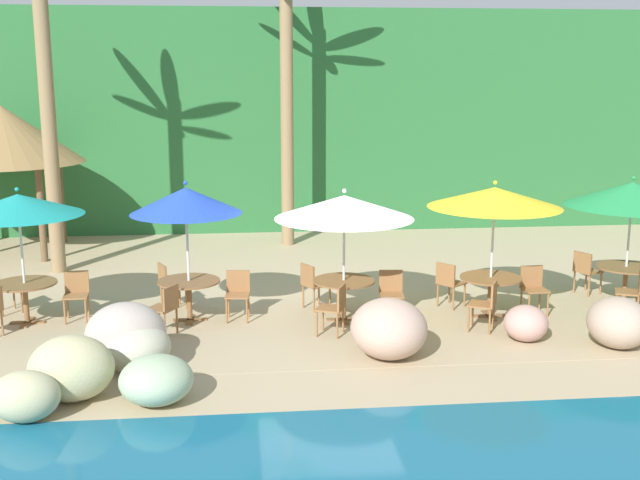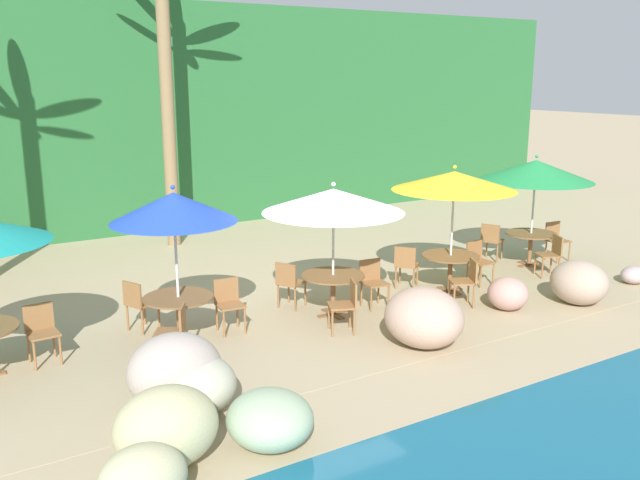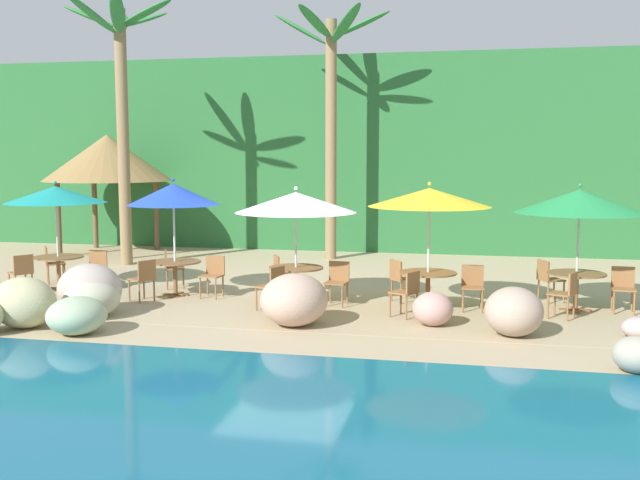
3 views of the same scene
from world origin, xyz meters
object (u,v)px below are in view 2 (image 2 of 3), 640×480
Objects in this scene: dining_table_white at (333,281)px; chair_white_inland at (289,281)px; chair_teal_seaward at (41,329)px; chair_blue_seaward at (229,301)px; chair_white_seaward at (373,280)px; chair_yellow_left at (467,279)px; umbrella_green at (536,171)px; dining_table_green at (531,239)px; umbrella_blue at (174,207)px; umbrella_white at (333,201)px; chair_yellow_inland at (406,264)px; chair_green_inland at (491,239)px; chair_blue_left at (175,330)px; chair_blue_inland at (138,302)px; dining_table_blue at (179,304)px; palm_tree_second at (165,53)px; chair_yellow_seaward at (478,259)px; chair_green_seaward at (556,238)px; umbrella_yellow at (454,181)px; chair_green_left at (552,252)px; dining_table_yellow at (450,261)px; chair_white_left at (347,302)px.

chair_white_inland is (-0.49, 0.70, -0.10)m from dining_table_white.
chair_blue_seaward is at bearing -5.31° from chair_teal_seaward.
chair_blue_seaward is 2.73m from chair_white_seaward.
dining_table_white is (1.87, -0.26, 0.10)m from chair_blue_seaward.
umbrella_green is (3.11, 1.29, 1.60)m from chair_yellow_left.
chair_white_seaward is at bearing -174.72° from dining_table_green.
umbrella_white is at bearing -5.30° from umbrella_blue.
chair_yellow_inland reaches higher than dining_table_green.
chair_blue_left is at bearing -168.25° from chair_green_inland.
chair_yellow_left is at bearing -18.79° from chair_blue_inland.
dining_table_blue is 0.45× the size of umbrella_white.
chair_blue_left is 0.36× the size of umbrella_white.
palm_tree_second is (-2.61, 5.89, 4.10)m from chair_yellow_inland.
umbrella_green is at bearing -3.79° from chair_blue_inland.
chair_yellow_left is (-1.16, -0.92, 0.00)m from chair_yellow_seaward.
umbrella_green is 2.82× the size of chair_green_seaward.
umbrella_white reaches higher than chair_white_inland.
dining_table_white is at bearing -165.36° from chair_yellow_inland.
umbrella_yellow is (5.37, -0.33, 1.57)m from dining_table_blue.
chair_white_inland is (2.23, 0.45, -0.10)m from dining_table_blue.
chair_yellow_left is 1.00× the size of chair_green_left.
chair_white_seaward is 1.00× the size of chair_green_seaward.
chair_green_left is (2.53, -0.31, -0.10)m from dining_table_yellow.
chair_teal_seaward is at bearing 147.35° from chair_blue_left.
palm_tree_second is at bearing 111.66° from chair_yellow_left.
chair_yellow_inland is 1.43m from chair_yellow_left.
palm_tree_second is (-6.86, 5.97, 4.10)m from chair_green_seaward.
chair_white_inland is 3.64m from umbrella_yellow.
umbrella_blue is 2.88× the size of chair_blue_seaward.
chair_white_inland is at bearing 177.35° from umbrella_green.
palm_tree_second reaches higher than chair_blue_seaward.
palm_tree_second is (-5.74, 6.81, 4.10)m from chair_green_left.
umbrella_blue is 2.28× the size of dining_table_white.
chair_blue_inland is at bearing 92.95° from chair_blue_left.
umbrella_blue is 2.28× the size of dining_table_green.
chair_white_seaward and chair_green_inland have the same top height.
chair_white_seaward is 7.75m from palm_tree_second.
chair_teal_seaward is at bearing 179.42° from umbrella_green.
chair_blue_inland reaches higher than dining_table_yellow.
chair_white_inland is 0.79× the size of dining_table_green.
chair_yellow_inland reaches higher than dining_table_blue.
dining_table_yellow is at bearing -1.58° from umbrella_white.
umbrella_green is (10.16, -0.10, 1.60)m from chair_teal_seaward.
chair_green_seaward is at bearing 6.01° from chair_blue_left.
umbrella_green is 2.23× the size of dining_table_green.
chair_blue_left is 5.73m from dining_table_yellow.
chair_yellow_seaward is (3.75, 0.87, 0.00)m from chair_white_left.
dining_table_green is (5.94, -0.27, 0.10)m from chair_white_inland.
chair_yellow_seaward is 1.00× the size of chair_green_inland.
umbrella_white is at bearing 178.42° from umbrella_yellow.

